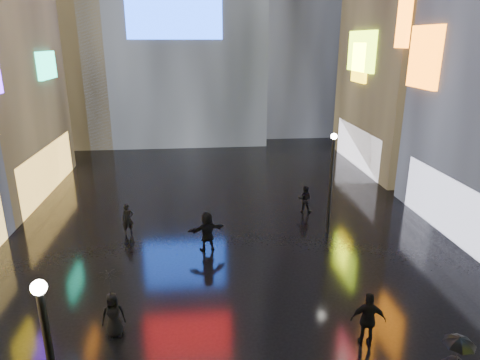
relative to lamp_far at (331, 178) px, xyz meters
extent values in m
plane|color=black|center=(-5.16, 1.91, -2.94)|extent=(140.00, 140.00, 0.00)
cube|color=#FFC659|center=(-16.26, 7.91, -1.44)|extent=(0.20, 10.00, 3.00)
cube|color=#16CE96|center=(-16.01, 9.73, 4.97)|extent=(0.25, 3.00, 1.71)
cube|color=white|center=(5.94, -1.09, -1.44)|extent=(0.20, 9.00, 3.00)
cube|color=orange|center=(5.69, 3.04, 5.64)|extent=(0.25, 2.99, 3.26)
cube|color=white|center=(5.94, 11.91, -1.44)|extent=(0.20, 9.00, 3.00)
cube|color=#ADE516|center=(5.69, 12.23, 5.71)|extent=(0.25, 4.92, 2.91)
cube|color=#E5B00B|center=(5.69, 12.35, 4.90)|extent=(0.25, 2.63, 2.87)
cube|color=#194CFF|center=(-8.16, 18.81, 9.06)|extent=(8.00, 0.20, 5.00)
sphere|color=white|center=(-9.58, -12.29, 2.11)|extent=(0.30, 0.30, 0.30)
cylinder|color=black|center=(0.00, 0.00, -0.44)|extent=(0.16, 0.16, 5.00)
sphere|color=white|center=(0.00, 0.00, 2.11)|extent=(0.30, 0.30, 0.30)
imported|color=black|center=(-1.28, -8.48, -2.00)|extent=(1.18, 0.66, 1.90)
imported|color=black|center=(-9.50, -7.19, -2.15)|extent=(0.85, 0.62, 1.59)
imported|color=black|center=(-6.23, -1.35, -1.99)|extent=(1.86, 1.02, 1.91)
imported|color=black|center=(-10.20, 0.85, -2.15)|extent=(0.67, 0.55, 1.60)
imported|color=black|center=(-0.54, 2.80, -2.15)|extent=(0.92, 0.82, 1.58)
imported|color=black|center=(-0.23, -11.39, -0.79)|extent=(0.78, 0.78, 0.67)
imported|color=black|center=(-9.50, -7.19, -0.95)|extent=(1.06, 1.05, 0.81)
camera|label=1|loc=(-6.53, -19.60, 6.51)|focal=32.00mm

